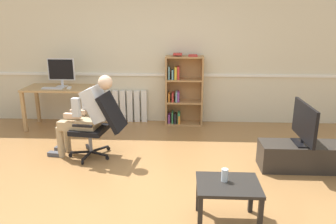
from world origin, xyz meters
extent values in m
plane|color=olive|center=(0.00, 0.00, 0.00)|extent=(18.00, 18.00, 0.00)
cube|color=beige|center=(0.00, 2.65, 1.35)|extent=(12.00, 0.10, 2.70)
cube|color=white|center=(0.00, 2.58, 0.92)|extent=(12.00, 0.03, 0.05)
cube|color=tan|center=(-2.45, 1.87, 0.36)|extent=(0.06, 0.06, 0.72)
cube|color=tan|center=(-1.35, 1.87, 0.36)|extent=(0.06, 0.06, 0.72)
cube|color=tan|center=(-1.35, 2.43, 0.36)|extent=(0.06, 0.06, 0.72)
cube|color=tan|center=(-2.45, 2.43, 0.36)|extent=(0.06, 0.06, 0.72)
cube|color=tan|center=(-1.90, 2.15, 0.74)|extent=(1.18, 0.64, 0.04)
cube|color=silver|center=(-1.85, 2.21, 0.76)|extent=(0.18, 0.14, 0.01)
cube|color=silver|center=(-1.85, 2.23, 0.82)|extent=(0.04, 0.02, 0.10)
cube|color=silver|center=(-1.85, 2.23, 1.07)|extent=(0.49, 0.02, 0.40)
cube|color=black|center=(-1.85, 2.22, 1.07)|extent=(0.45, 0.00, 0.36)
cube|color=silver|center=(-1.94, 2.01, 0.77)|extent=(0.38, 0.12, 0.02)
cube|color=white|center=(-1.65, 2.03, 0.77)|extent=(0.06, 0.10, 0.03)
cube|color=#AD7F4C|center=(0.04, 2.42, 0.65)|extent=(0.03, 0.28, 1.29)
cube|color=#AD7F4C|center=(0.70, 2.42, 0.65)|extent=(0.03, 0.28, 1.29)
cube|color=#AD7F4C|center=(0.37, 2.56, 0.65)|extent=(0.66, 0.02, 1.29)
cube|color=#AD7F4C|center=(0.37, 2.42, 0.01)|extent=(0.63, 0.28, 0.03)
cube|color=#AD7F4C|center=(0.37, 2.42, 0.44)|extent=(0.63, 0.28, 0.03)
cube|color=#AD7F4C|center=(0.37, 2.42, 0.86)|extent=(0.63, 0.28, 0.03)
cube|color=#AD7F4C|center=(0.37, 2.42, 1.28)|extent=(0.63, 0.28, 0.03)
cube|color=#89428E|center=(0.09, 2.44, 0.11)|extent=(0.04, 0.19, 0.17)
cube|color=orange|center=(0.09, 2.42, 0.53)|extent=(0.03, 0.19, 0.16)
cube|color=#6699A3|center=(0.09, 2.42, 0.99)|extent=(0.03, 0.19, 0.23)
cube|color=#38844C|center=(0.16, 2.42, 0.14)|extent=(0.03, 0.19, 0.22)
cube|color=red|center=(0.16, 2.42, 0.53)|extent=(0.03, 0.19, 0.17)
cube|color=#6699A3|center=(0.16, 2.41, 0.96)|extent=(0.03, 0.19, 0.18)
cube|color=black|center=(0.21, 2.41, 0.12)|extent=(0.04, 0.19, 0.18)
cube|color=#6699A3|center=(0.23, 2.41, 0.54)|extent=(0.03, 0.19, 0.19)
cube|color=gold|center=(0.21, 2.41, 0.98)|extent=(0.04, 0.19, 0.23)
cube|color=#38844C|center=(0.28, 2.41, 0.13)|extent=(0.05, 0.19, 0.21)
cube|color=#89428E|center=(0.26, 2.43, 0.54)|extent=(0.05, 0.19, 0.19)
cube|color=red|center=(0.26, 2.42, 0.99)|extent=(0.04, 0.19, 0.24)
cube|color=orange|center=(0.29, 2.40, 0.11)|extent=(0.04, 0.19, 0.16)
cube|color=red|center=(0.52, 2.42, 1.30)|extent=(0.16, 0.22, 0.02)
cube|color=red|center=(0.25, 2.42, 1.33)|extent=(0.16, 0.22, 0.02)
cube|color=white|center=(-1.22, 2.54, 0.31)|extent=(0.10, 0.08, 0.62)
cube|color=white|center=(-1.09, 2.54, 0.31)|extent=(0.10, 0.08, 0.62)
cube|color=white|center=(-0.95, 2.54, 0.31)|extent=(0.10, 0.08, 0.62)
cube|color=white|center=(-0.81, 2.54, 0.31)|extent=(0.10, 0.08, 0.62)
cube|color=white|center=(-0.67, 2.54, 0.31)|extent=(0.10, 0.08, 0.62)
cube|color=white|center=(-0.53, 2.54, 0.31)|extent=(0.10, 0.08, 0.62)
cube|color=white|center=(-0.40, 2.54, 0.31)|extent=(0.10, 0.08, 0.62)
cube|color=black|center=(-1.01, 0.73, 0.07)|extent=(0.08, 0.30, 0.02)
cylinder|color=black|center=(-1.03, 0.58, 0.03)|extent=(0.03, 0.06, 0.06)
cube|color=black|center=(-0.85, 0.81, 0.07)|extent=(0.29, 0.16, 0.02)
cylinder|color=black|center=(-0.72, 0.75, 0.03)|extent=(0.06, 0.04, 0.06)
cube|color=black|center=(-0.89, 0.98, 0.07)|extent=(0.23, 0.24, 0.02)
cylinder|color=black|center=(-0.78, 1.09, 0.03)|extent=(0.05, 0.06, 0.06)
cube|color=black|center=(-1.06, 1.01, 0.07)|extent=(0.17, 0.28, 0.02)
cylinder|color=black|center=(-1.13, 1.14, 0.03)|extent=(0.05, 0.06, 0.06)
cube|color=black|center=(-1.14, 0.85, 0.07)|extent=(0.30, 0.09, 0.02)
cylinder|color=black|center=(-1.28, 0.82, 0.03)|extent=(0.06, 0.03, 0.06)
cylinder|color=gray|center=(-0.99, 0.87, 0.23)|extent=(0.05, 0.05, 0.30)
cube|color=black|center=(-0.99, 0.87, 0.41)|extent=(0.52, 0.52, 0.07)
cube|color=black|center=(-0.63, 0.83, 0.69)|extent=(0.37, 0.47, 0.52)
cube|color=black|center=(-0.94, 1.13, 0.56)|extent=(0.28, 0.08, 0.03)
cube|color=black|center=(-1.00, 0.61, 0.56)|extent=(0.28, 0.08, 0.03)
cube|color=tan|center=(-0.99, 0.87, 0.52)|extent=(0.30, 0.37, 0.14)
cube|color=silver|center=(-0.85, 0.86, 0.80)|extent=(0.42, 0.39, 0.52)
sphere|color=beige|center=(-0.71, 0.84, 1.11)|extent=(0.20, 0.20, 0.20)
cube|color=black|center=(-1.27, 0.91, 0.62)|extent=(0.15, 0.06, 0.02)
cube|color=tan|center=(-1.18, 1.00, 0.49)|extent=(0.43, 0.18, 0.13)
cylinder|color=tan|center=(-1.39, 1.03, 0.23)|extent=(0.10, 0.10, 0.46)
cube|color=#4C4C51|center=(-1.49, 1.04, 0.03)|extent=(0.23, 0.12, 0.06)
cube|color=tan|center=(-1.21, 0.80, 0.49)|extent=(0.43, 0.18, 0.13)
cylinder|color=tan|center=(-1.42, 0.83, 0.23)|extent=(0.10, 0.10, 0.46)
cube|color=#4C4C51|center=(-1.52, 0.84, 0.03)|extent=(0.23, 0.12, 0.06)
cube|color=silver|center=(-1.07, 1.05, 0.78)|extent=(0.11, 0.09, 0.26)
cube|color=beige|center=(-1.18, 1.00, 0.64)|extent=(0.25, 0.10, 0.07)
cube|color=silver|center=(-1.11, 0.73, 0.78)|extent=(0.11, 0.09, 0.26)
cube|color=beige|center=(-1.20, 0.81, 0.64)|extent=(0.25, 0.10, 0.07)
cube|color=#2D2823|center=(1.94, 0.60, 0.18)|extent=(1.08, 0.41, 0.36)
cube|color=black|center=(1.94, 0.60, 0.37)|extent=(0.20, 0.32, 0.02)
cylinder|color=black|center=(1.94, 0.60, 0.41)|extent=(0.04, 0.04, 0.05)
cube|color=black|center=(1.94, 0.60, 0.67)|extent=(0.04, 0.79, 0.48)
cube|color=#B7D1F9|center=(1.97, 0.60, 0.67)|extent=(0.00, 0.74, 0.44)
cube|color=black|center=(0.53, -0.88, 0.20)|extent=(0.04, 0.04, 0.41)
cube|color=black|center=(1.08, -0.88, 0.20)|extent=(0.04, 0.04, 0.41)
cube|color=black|center=(1.08, -0.46, 0.20)|extent=(0.04, 0.04, 0.41)
cube|color=black|center=(0.53, -0.46, 0.20)|extent=(0.04, 0.04, 0.41)
cube|color=black|center=(0.81, -0.67, 0.42)|extent=(0.61, 0.48, 0.03)
cylinder|color=silver|center=(0.78, -0.62, 0.50)|extent=(0.07, 0.07, 0.13)
camera|label=1|loc=(0.37, -3.51, 1.99)|focal=34.89mm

